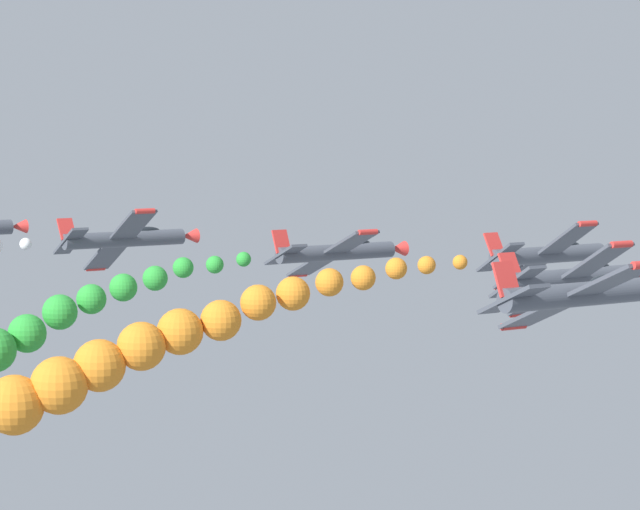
# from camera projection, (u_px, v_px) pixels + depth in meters

# --- Properties ---
(airplane_lead) EXTENTS (8.40, 10.35, 5.19)m
(airplane_lead) POSITION_uv_depth(u_px,v_px,m) (550.00, 254.00, 96.67)
(airplane_lead) COLOR #474C56
(smoke_trail_lead) EXTENTS (5.74, 29.79, 8.75)m
(smoke_trail_lead) POSITION_uv_depth(u_px,v_px,m) (137.00, 354.00, 83.48)
(smoke_trail_lead) COLOR orange
(airplane_left_inner) EXTENTS (8.98, 10.35, 3.98)m
(airplane_left_inner) POSITION_uv_depth(u_px,v_px,m) (338.00, 252.00, 100.99)
(airplane_left_inner) COLOR #474C56
(smoke_trail_left_inner) EXTENTS (4.25, 21.63, 7.12)m
(smoke_trail_left_inner) POSITION_uv_depth(u_px,v_px,m) (38.00, 331.00, 88.13)
(smoke_trail_left_inner) COLOR green
(airplane_right_inner) EXTENTS (8.50, 10.35, 5.02)m
(airplane_right_inner) POSITION_uv_depth(u_px,v_px,m) (576.00, 278.00, 82.40)
(airplane_right_inner) COLOR #474C56
(airplane_left_outer) EXTENTS (8.50, 10.35, 5.02)m
(airplane_left_outer) POSITION_uv_depth(u_px,v_px,m) (127.00, 239.00, 104.48)
(airplane_left_outer) COLOR #474C56
(airplane_right_outer) EXTENTS (8.94, 10.35, 4.07)m
(airplane_right_outer) POSITION_uv_depth(u_px,v_px,m) (584.00, 293.00, 67.59)
(airplane_right_outer) COLOR #474C56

